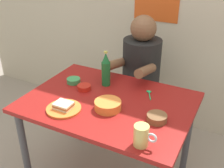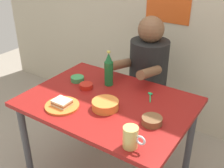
{
  "view_description": "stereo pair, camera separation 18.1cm",
  "coord_description": "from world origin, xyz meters",
  "px_view_note": "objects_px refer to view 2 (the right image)",
  "views": [
    {
      "loc": [
        0.74,
        -1.39,
        1.69
      ],
      "look_at": [
        0.0,
        0.05,
        0.84
      ],
      "focal_mm": 44.34,
      "sensor_mm": 36.0,
      "label": 1
    },
    {
      "loc": [
        0.9,
        -1.3,
        1.69
      ],
      "look_at": [
        0.0,
        0.05,
        0.84
      ],
      "focal_mm": 44.34,
      "sensor_mm": 36.0,
      "label": 2
    }
  ],
  "objects_px": {
    "sandwich": "(62,102)",
    "beer_mug": "(131,137)",
    "dining_table": "(108,112)",
    "beer_bottle": "(109,70)",
    "plate_orange": "(62,106)",
    "stool": "(146,107)",
    "sambal_bowl_red": "(86,86)",
    "person_seated": "(148,65)"
  },
  "relations": [
    {
      "from": "dining_table",
      "to": "beer_bottle",
      "type": "bearing_deg",
      "value": 122.59
    },
    {
      "from": "person_seated",
      "to": "plate_orange",
      "type": "relative_size",
      "value": 3.27
    },
    {
      "from": "dining_table",
      "to": "sambal_bowl_red",
      "type": "xyz_separation_m",
      "value": [
        -0.22,
        0.05,
        0.11
      ]
    },
    {
      "from": "dining_table",
      "to": "plate_orange",
      "type": "distance_m",
      "value": 0.32
    },
    {
      "from": "person_seated",
      "to": "beer_mug",
      "type": "height_order",
      "value": "person_seated"
    },
    {
      "from": "dining_table",
      "to": "stool",
      "type": "relative_size",
      "value": 2.44
    },
    {
      "from": "beer_mug",
      "to": "beer_bottle",
      "type": "height_order",
      "value": "beer_bottle"
    },
    {
      "from": "stool",
      "to": "dining_table",
      "type": "bearing_deg",
      "value": -88.4
    },
    {
      "from": "beer_bottle",
      "to": "sandwich",
      "type": "bearing_deg",
      "value": -100.53
    },
    {
      "from": "dining_table",
      "to": "beer_mug",
      "type": "xyz_separation_m",
      "value": [
        0.36,
        -0.32,
        0.15
      ]
    },
    {
      "from": "person_seated",
      "to": "dining_table",
      "type": "bearing_deg",
      "value": -88.37
    },
    {
      "from": "plate_orange",
      "to": "sandwich",
      "type": "relative_size",
      "value": 2.0
    },
    {
      "from": "plate_orange",
      "to": "beer_mug",
      "type": "distance_m",
      "value": 0.57
    },
    {
      "from": "beer_mug",
      "to": "sambal_bowl_red",
      "type": "bearing_deg",
      "value": 147.55
    },
    {
      "from": "sambal_bowl_red",
      "to": "sandwich",
      "type": "bearing_deg",
      "value": -84.54
    },
    {
      "from": "plate_orange",
      "to": "sambal_bowl_red",
      "type": "height_order",
      "value": "sambal_bowl_red"
    },
    {
      "from": "beer_bottle",
      "to": "dining_table",
      "type": "bearing_deg",
      "value": -57.41
    },
    {
      "from": "sambal_bowl_red",
      "to": "beer_bottle",
      "type": "bearing_deg",
      "value": 52.27
    },
    {
      "from": "stool",
      "to": "beer_bottle",
      "type": "xyz_separation_m",
      "value": [
        -0.1,
        -0.44,
        0.51
      ]
    },
    {
      "from": "person_seated",
      "to": "sambal_bowl_red",
      "type": "bearing_deg",
      "value": -110.14
    },
    {
      "from": "stool",
      "to": "plate_orange",
      "type": "xyz_separation_m",
      "value": [
        -0.18,
        -0.86,
        0.4
      ]
    },
    {
      "from": "stool",
      "to": "sambal_bowl_red",
      "type": "xyz_separation_m",
      "value": [
        -0.21,
        -0.58,
        0.41
      ]
    },
    {
      "from": "sandwich",
      "to": "beer_bottle",
      "type": "bearing_deg",
      "value": 79.47
    },
    {
      "from": "plate_orange",
      "to": "beer_bottle",
      "type": "relative_size",
      "value": 0.84
    },
    {
      "from": "beer_mug",
      "to": "stool",
      "type": "bearing_deg",
      "value": 111.72
    },
    {
      "from": "sandwich",
      "to": "dining_table",
      "type": "bearing_deg",
      "value": 49.07
    },
    {
      "from": "person_seated",
      "to": "sambal_bowl_red",
      "type": "height_order",
      "value": "person_seated"
    },
    {
      "from": "person_seated",
      "to": "beer_mug",
      "type": "distance_m",
      "value": 1.01
    },
    {
      "from": "dining_table",
      "to": "plate_orange",
      "type": "relative_size",
      "value": 5.0
    },
    {
      "from": "plate_orange",
      "to": "sandwich",
      "type": "xyz_separation_m",
      "value": [
        -0.0,
        0.0,
        0.02
      ]
    },
    {
      "from": "sandwich",
      "to": "beer_mug",
      "type": "xyz_separation_m",
      "value": [
        0.56,
        -0.09,
        0.03
      ]
    },
    {
      "from": "person_seated",
      "to": "beer_mug",
      "type": "bearing_deg",
      "value": -68.05
    },
    {
      "from": "stool",
      "to": "beer_mug",
      "type": "height_order",
      "value": "beer_mug"
    },
    {
      "from": "stool",
      "to": "sandwich",
      "type": "bearing_deg",
      "value": -101.86
    },
    {
      "from": "dining_table",
      "to": "person_seated",
      "type": "bearing_deg",
      "value": 91.63
    },
    {
      "from": "dining_table",
      "to": "person_seated",
      "type": "xyz_separation_m",
      "value": [
        -0.02,
        0.62,
        0.12
      ]
    },
    {
      "from": "stool",
      "to": "beer_bottle",
      "type": "relative_size",
      "value": 1.72
    },
    {
      "from": "plate_orange",
      "to": "beer_mug",
      "type": "height_order",
      "value": "beer_mug"
    },
    {
      "from": "beer_bottle",
      "to": "sambal_bowl_red",
      "type": "bearing_deg",
      "value": -127.73
    },
    {
      "from": "beer_mug",
      "to": "sambal_bowl_red",
      "type": "distance_m",
      "value": 0.69
    },
    {
      "from": "dining_table",
      "to": "beer_mug",
      "type": "height_order",
      "value": "beer_mug"
    },
    {
      "from": "beer_bottle",
      "to": "beer_mug",
      "type": "bearing_deg",
      "value": -46.53
    }
  ]
}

